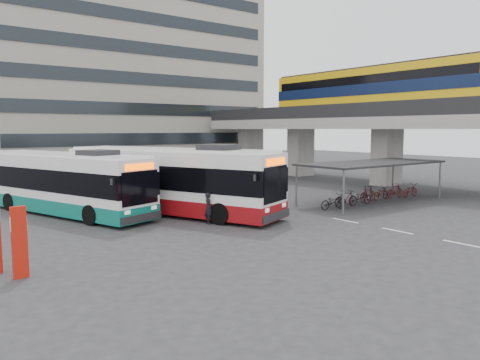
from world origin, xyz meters
TOP-DOWN VIEW (x-y plane):
  - ground at (0.00, 0.00)m, footprint 120.00×120.00m
  - viaduct at (17.00, 10.86)m, footprint 8.00×32.00m
  - bike_shelter at (8.50, 3.00)m, footprint 10.00×4.00m
  - office_block at (6.00, 36.00)m, footprint 30.00×15.00m
  - road_markings at (2.50, -3.00)m, footprint 0.15×7.60m
  - bus_main at (-3.46, 7.29)m, footprint 7.46×13.01m
  - bus_teal at (-8.16, 10.64)m, footprint 6.17×12.22m
  - pedestrian at (-3.44, 3.52)m, footprint 0.48×0.63m
  - sign_totem_south at (-12.65, 0.06)m, footprint 0.49×0.16m

SIDE VIEW (x-z plane):
  - ground at x=0.00m, z-range 0.00..0.00m
  - road_markings at x=2.50m, z-range 0.00..0.01m
  - pedestrian at x=-3.44m, z-range 0.00..1.54m
  - sign_totem_south at x=-12.65m, z-range 0.04..2.29m
  - bike_shelter at x=8.50m, z-range 0.09..2.63m
  - bus_teal at x=-8.16m, z-range -0.13..3.42m
  - bus_main at x=-3.46m, z-range -0.14..3.68m
  - viaduct at x=17.00m, z-range 1.39..11.07m
  - office_block at x=6.00m, z-range 0.00..25.00m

